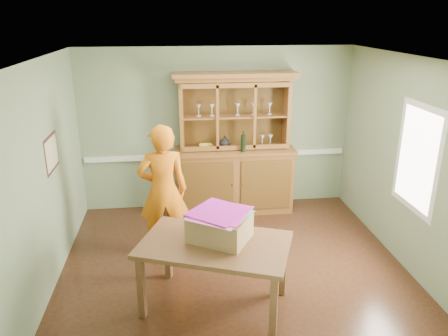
{
  "coord_description": "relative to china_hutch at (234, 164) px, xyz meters",
  "views": [
    {
      "loc": [
        -0.72,
        -5.07,
        3.17
      ],
      "look_at": [
        -0.07,
        0.4,
        1.23
      ],
      "focal_mm": 35.0,
      "sensor_mm": 36.0,
      "label": 1
    }
  ],
  "objects": [
    {
      "name": "cardboard_box",
      "position": [
        -0.52,
        -2.51,
        0.14
      ],
      "size": [
        0.78,
        0.74,
        0.29
      ],
      "primitive_type": "cube",
      "rotation": [
        0.0,
        0.0,
        -0.54
      ],
      "color": "#997A4F",
      "rests_on": "dining_table"
    },
    {
      "name": "framed_map",
      "position": [
        -2.49,
        -1.44,
        0.74
      ],
      "size": [
        0.03,
        0.6,
        0.46
      ],
      "color": "#362015",
      "rests_on": "wall_left"
    },
    {
      "name": "floor",
      "position": [
        -0.26,
        -1.74,
        -0.81
      ],
      "size": [
        4.5,
        4.5,
        0.0
      ],
      "primitive_type": "plane",
      "color": "#472717",
      "rests_on": "ground"
    },
    {
      "name": "wall_left",
      "position": [
        -2.51,
        -1.74,
        0.54
      ],
      "size": [
        0.0,
        4.0,
        4.0
      ],
      "primitive_type": "plane",
      "rotation": [
        1.57,
        0.0,
        1.57
      ],
      "color": "gray",
      "rests_on": "floor"
    },
    {
      "name": "ceiling",
      "position": [
        -0.26,
        -1.74,
        1.89
      ],
      "size": [
        4.5,
        4.5,
        0.0
      ],
      "primitive_type": "plane",
      "rotation": [
        3.14,
        0.0,
        0.0
      ],
      "color": "white",
      "rests_on": "wall_back"
    },
    {
      "name": "kite_stack",
      "position": [
        -0.52,
        -2.51,
        0.3
      ],
      "size": [
        0.78,
        0.78,
        0.04
      ],
      "rotation": [
        0.0,
        0.0,
        0.95
      ],
      "color": "green",
      "rests_on": "cardboard_box"
    },
    {
      "name": "wall_front",
      "position": [
        -0.26,
        -3.74,
        0.54
      ],
      "size": [
        4.5,
        0.0,
        4.5
      ],
      "primitive_type": "plane",
      "rotation": [
        -1.57,
        0.0,
        0.0
      ],
      "color": "gray",
      "rests_on": "floor"
    },
    {
      "name": "wall_back",
      "position": [
        -0.26,
        0.26,
        0.54
      ],
      "size": [
        4.5,
        0.0,
        4.5
      ],
      "primitive_type": "plane",
      "rotation": [
        1.57,
        0.0,
        0.0
      ],
      "color": "gray",
      "rests_on": "floor"
    },
    {
      "name": "dining_table",
      "position": [
        -0.59,
        -2.59,
        -0.1
      ],
      "size": [
        1.85,
        1.48,
        0.81
      ],
      "rotation": [
        0.0,
        0.0,
        -0.37
      ],
      "color": "brown",
      "rests_on": "floor"
    },
    {
      "name": "chair_rail",
      "position": [
        -0.26,
        0.24,
        0.09
      ],
      "size": [
        4.41,
        0.05,
        0.08
      ],
      "primitive_type": "cube",
      "color": "white",
      "rests_on": "wall_back"
    },
    {
      "name": "wall_right",
      "position": [
        1.99,
        -1.74,
        0.54
      ],
      "size": [
        0.0,
        4.0,
        4.0
      ],
      "primitive_type": "plane",
      "rotation": [
        1.57,
        0.0,
        -1.57
      ],
      "color": "gray",
      "rests_on": "floor"
    },
    {
      "name": "window_panel",
      "position": [
        1.96,
        -2.04,
        0.69
      ],
      "size": [
        0.03,
        0.96,
        1.36
      ],
      "color": "white",
      "rests_on": "wall_right"
    },
    {
      "name": "person",
      "position": [
        -1.16,
        -1.31,
        0.11
      ],
      "size": [
        0.72,
        0.51,
        1.84
      ],
      "primitive_type": "imported",
      "rotation": [
        0.0,
        0.0,
        3.25
      ],
      "color": "orange",
      "rests_on": "floor"
    },
    {
      "name": "china_hutch",
      "position": [
        0.0,
        0.0,
        0.0
      ],
      "size": [
        1.97,
        0.65,
        2.32
      ],
      "color": "brown",
      "rests_on": "floor"
    }
  ]
}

